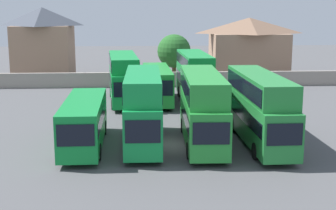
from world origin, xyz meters
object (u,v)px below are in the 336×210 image
bus_1 (84,120)px  bus_3 (202,105)px  bus_5 (123,76)px  house_terrace_left (43,42)px  bus_2 (143,105)px  tree_left_of_lot (174,51)px  bus_4 (260,105)px  bus_6 (157,83)px  bus_7 (194,75)px  house_terrace_centre (249,46)px

bus_1 → bus_3: (8.22, 0.23, 0.94)m
bus_5 → house_terrace_left: (-11.58, 19.42, 2.11)m
bus_2 → tree_left_of_lot: (4.09, 27.59, 1.23)m
bus_4 → house_terrace_left: size_ratio=1.22×
bus_5 → bus_6: bus_5 is taller
bus_2 → bus_6: size_ratio=1.00×
bus_7 → bus_6: bearing=-91.4°
bus_1 → bus_3: size_ratio=0.94×
bus_4 → bus_7: 15.85m
bus_3 → bus_4: bearing=90.6°
bus_4 → house_terrace_left: (-21.63, 35.14, 2.05)m
house_terrace_centre → bus_5: bearing=-132.5°
bus_3 → house_terrace_left: (-17.59, 35.06, 2.01)m
bus_5 → bus_6: 3.48m
bus_7 → house_terrace_left: house_terrace_left is taller
bus_1 → house_terrace_left: bearing=-166.0°
house_terrace_left → house_terrace_centre: 28.44m
bus_1 → bus_3: 8.28m
bus_2 → bus_3: bus_2 is taller
bus_1 → house_terrace_centre: 39.25m
bus_3 → house_terrace_centre: bearing=164.1°
bus_6 → house_terrace_centre: 23.00m
bus_3 → bus_6: bus_3 is taller
bus_1 → bus_5: bearing=171.2°
bus_1 → bus_7: (9.40, 15.74, 0.90)m
house_terrace_centre → tree_left_of_lot: (-10.87, -6.35, -0.04)m
bus_3 → bus_6: (-2.61, 15.47, -0.84)m
bus_5 → tree_left_of_lot: (5.97, 12.03, 1.35)m
bus_6 → house_terrace_centre: house_terrace_centre is taller
bus_1 → bus_6: size_ratio=1.00×
house_terrace_left → house_terrace_centre: (28.41, -1.05, -0.71)m
bus_7 → tree_left_of_lot: bearing=-176.2°
bus_7 → bus_1: bearing=-32.8°
bus_2 → bus_4: 8.18m
bus_2 → house_terrace_left: 37.54m
bus_4 → bus_6: size_ratio=1.13×
bus_6 → bus_2: bearing=-7.2°
bus_6 → bus_7: (3.79, 0.04, 0.80)m
bus_3 → tree_left_of_lot: size_ratio=1.76×
bus_2 → bus_7: bearing=161.8°
bus_1 → bus_2: size_ratio=1.00×
bus_6 → house_terrace_centre: bearing=142.6°
bus_1 → bus_2: (4.08, 0.30, 0.97)m
bus_1 → bus_2: bus_2 is taller
bus_7 → house_terrace_centre: size_ratio=0.98×
bus_3 → bus_4: bus_3 is taller
bus_3 → bus_2: bearing=-89.2°
bus_2 → house_terrace_left: house_terrace_left is taller
bus_4 → bus_1: bearing=-90.1°
bus_1 → tree_left_of_lot: (8.18, 27.90, 2.19)m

